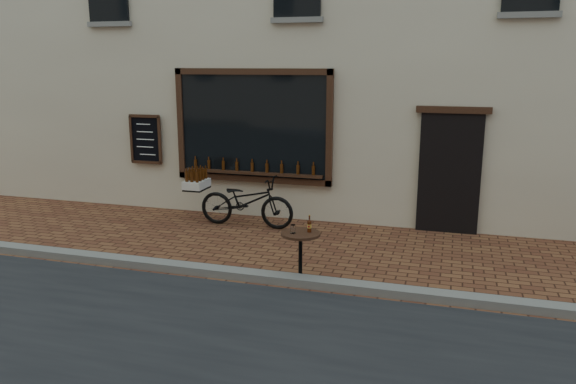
# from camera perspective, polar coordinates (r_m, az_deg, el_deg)

# --- Properties ---
(ground) EXTENTS (90.00, 90.00, 0.00)m
(ground) POSITION_cam_1_polar(r_m,az_deg,el_deg) (7.88, 1.02, -9.95)
(ground) COLOR #572C1C
(ground) RESTS_ON ground
(kerb) EXTENTS (90.00, 0.25, 0.12)m
(kerb) POSITION_cam_1_polar(r_m,az_deg,el_deg) (8.04, 1.40, -9.02)
(kerb) COLOR slate
(kerb) RESTS_ON ground
(cargo_bicycle) EXTENTS (2.16, 0.66, 1.05)m
(cargo_bicycle) POSITION_cam_1_polar(r_m,az_deg,el_deg) (10.75, -4.43, -0.89)
(cargo_bicycle) COLOR black
(cargo_bicycle) RESTS_ON ground
(bistro_table) EXTENTS (0.57, 0.57, 0.97)m
(bistro_table) POSITION_cam_1_polar(r_m,az_deg,el_deg) (8.03, 1.30, -5.55)
(bistro_table) COLOR black
(bistro_table) RESTS_ON ground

